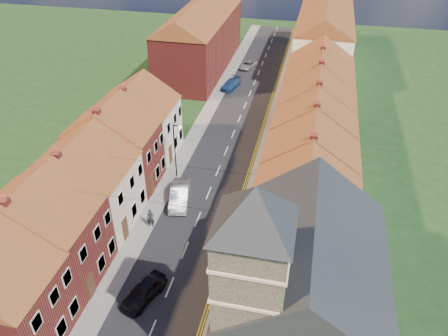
# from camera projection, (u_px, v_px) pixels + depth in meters

# --- Properties ---
(road) EXTENTS (7.00, 90.00, 0.02)m
(road) POSITION_uv_depth(u_px,v_px,m) (233.00, 134.00, 52.43)
(road) COLOR black
(road) RESTS_ON ground
(pavement_left) EXTENTS (1.80, 90.00, 0.12)m
(pavement_left) POSITION_uv_depth(u_px,v_px,m) (198.00, 130.00, 53.19)
(pavement_left) COLOR #9F9991
(pavement_left) RESTS_ON ground
(pavement_right) EXTENTS (1.80, 90.00, 0.12)m
(pavement_right) POSITION_uv_depth(u_px,v_px,m) (270.00, 138.00, 51.61)
(pavement_right) COLOR #9F9991
(pavement_right) RESTS_ON ground
(church) EXTENTS (11.25, 14.25, 15.20)m
(church) POSITION_uv_depth(u_px,v_px,m) (299.00, 282.00, 25.89)
(church) COLOR #3D302A
(church) RESTS_ON ground
(cottage_r_tudor) EXTENTS (8.30, 5.20, 9.00)m
(cottage_r_tudor) POSITION_uv_depth(u_px,v_px,m) (305.00, 204.00, 34.27)
(cottage_r_tudor) COLOR white
(cottage_r_tudor) RESTS_ON ground
(cottage_r_white_near) EXTENTS (8.30, 6.00, 9.00)m
(cottage_r_white_near) POSITION_uv_depth(u_px,v_px,m) (310.00, 166.00, 38.63)
(cottage_r_white_near) COLOR silver
(cottage_r_white_near) RESTS_ON ground
(cottage_r_cream_mid) EXTENTS (8.30, 5.20, 9.00)m
(cottage_r_cream_mid) POSITION_uv_depth(u_px,v_px,m) (313.00, 137.00, 42.99)
(cottage_r_cream_mid) COLOR white
(cottage_r_cream_mid) RESTS_ON ground
(cottage_r_pink) EXTENTS (8.30, 6.00, 9.00)m
(cottage_r_pink) POSITION_uv_depth(u_px,v_px,m) (315.00, 112.00, 47.35)
(cottage_r_pink) COLOR #C2A799
(cottage_r_pink) RESTS_ON ground
(cottage_r_white_far) EXTENTS (8.30, 5.20, 9.00)m
(cottage_r_white_far) POSITION_uv_depth(u_px,v_px,m) (318.00, 92.00, 51.71)
(cottage_r_white_far) COLOR maroon
(cottage_r_white_far) RESTS_ON ground
(cottage_r_cream_far) EXTENTS (8.30, 6.00, 9.00)m
(cottage_r_cream_far) POSITION_uv_depth(u_px,v_px,m) (320.00, 75.00, 56.08)
(cottage_r_cream_far) COLOR white
(cottage_r_cream_far) RESTS_ON ground
(cottage_l_cream) EXTENTS (8.30, 6.30, 9.10)m
(cottage_l_cream) POSITION_uv_depth(u_px,v_px,m) (42.00, 228.00, 31.82)
(cottage_l_cream) COLOR maroon
(cottage_l_cream) RESTS_ON ground
(cottage_l_white) EXTENTS (8.30, 6.90, 8.80)m
(cottage_l_white) POSITION_uv_depth(u_px,v_px,m) (84.00, 180.00, 37.07)
(cottage_l_white) COLOR #C2A799
(cottage_l_white) RESTS_ON ground
(cottage_l_brick_mid) EXTENTS (8.30, 5.70, 9.10)m
(cottage_l_brick_mid) POSITION_uv_depth(u_px,v_px,m) (114.00, 143.00, 41.91)
(cottage_l_brick_mid) COLOR maroon
(cottage_l_brick_mid) RESTS_ON ground
(cottage_l_pink) EXTENTS (8.30, 6.30, 8.80)m
(cottage_l_pink) POSITION_uv_depth(u_px,v_px,m) (137.00, 117.00, 46.69)
(cottage_l_pink) COLOR silver
(cottage_l_pink) RESTS_ON ground
(block_right_far) EXTENTS (8.30, 24.20, 10.50)m
(block_right_far) POSITION_uv_depth(u_px,v_px,m) (324.00, 33.00, 67.99)
(block_right_far) COLOR white
(block_right_far) RESTS_ON ground
(block_left_far) EXTENTS (8.30, 24.20, 10.50)m
(block_left_far) POSITION_uv_depth(u_px,v_px,m) (201.00, 35.00, 67.30)
(block_left_far) COLOR maroon
(block_left_far) RESTS_ON ground
(lamppost) EXTENTS (0.88, 0.15, 6.00)m
(lamppost) POSITION_uv_depth(u_px,v_px,m) (176.00, 148.00, 43.06)
(lamppost) COLOR black
(lamppost) RESTS_ON pavement_left
(car_near) EXTENTS (2.86, 4.33, 1.37)m
(car_near) POSITION_uv_depth(u_px,v_px,m) (144.00, 292.00, 31.84)
(car_near) COLOR black
(car_near) RESTS_ON ground
(car_mid) EXTENTS (2.60, 5.05, 1.59)m
(car_mid) POSITION_uv_depth(u_px,v_px,m) (180.00, 195.00, 41.23)
(car_mid) COLOR #9E9FA5
(car_mid) RESTS_ON ground
(car_far) EXTENTS (2.64, 4.59, 1.25)m
(car_far) POSITION_uv_depth(u_px,v_px,m) (231.00, 84.00, 63.24)
(car_far) COLOR navy
(car_far) RESTS_ON ground
(car_distant) EXTENTS (2.92, 4.30, 1.09)m
(car_distant) POSITION_uv_depth(u_px,v_px,m) (248.00, 65.00, 69.76)
(car_distant) COLOR #9999A0
(car_distant) RESTS_ON ground
(pedestrian_left) EXTENTS (0.76, 0.59, 1.84)m
(pedestrian_left) POSITION_uv_depth(u_px,v_px,m) (151.00, 218.00, 38.04)
(pedestrian_left) COLOR #222328
(pedestrian_left) RESTS_ON pavement_left
(pedestrian_right) EXTENTS (0.84, 0.71, 1.53)m
(pedestrian_right) POSITION_uv_depth(u_px,v_px,m) (250.00, 235.00, 36.53)
(pedestrian_right) COLOR black
(pedestrian_right) RESTS_ON pavement_right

